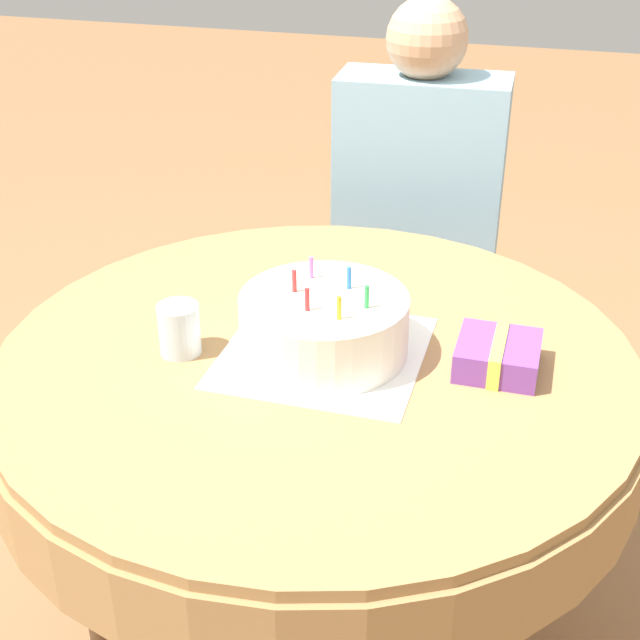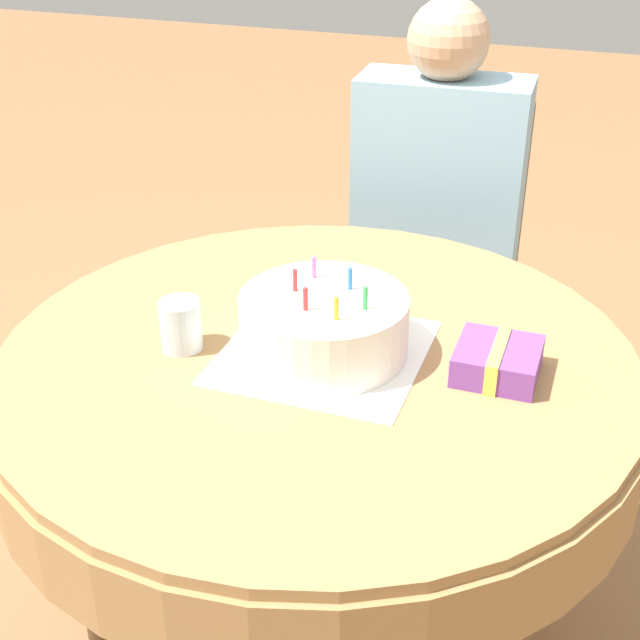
# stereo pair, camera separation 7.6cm
# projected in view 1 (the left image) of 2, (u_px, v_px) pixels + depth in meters

# --- Properties ---
(dining_table) EXTENTS (1.11, 1.11, 0.73)m
(dining_table) POSITION_uv_depth(u_px,v_px,m) (316.00, 394.00, 1.55)
(dining_table) COLOR #9E7547
(dining_table) RESTS_ON ground_plane
(chair) EXTENTS (0.46, 0.46, 0.90)m
(chair) POSITION_uv_depth(u_px,v_px,m) (418.00, 261.00, 2.40)
(chair) COLOR #4C331E
(chair) RESTS_ON ground_plane
(person) EXTENTS (0.42, 0.29, 1.18)m
(person) POSITION_uv_depth(u_px,v_px,m) (417.00, 198.00, 2.21)
(person) COLOR tan
(person) RESTS_ON ground_plane
(napkin) EXTENTS (0.33, 0.33, 0.00)m
(napkin) POSITION_uv_depth(u_px,v_px,m) (324.00, 353.00, 1.51)
(napkin) COLOR white
(napkin) RESTS_ON dining_table
(birthday_cake) EXTENTS (0.28, 0.28, 0.14)m
(birthday_cake) POSITION_uv_depth(u_px,v_px,m) (324.00, 325.00, 1.48)
(birthday_cake) COLOR white
(birthday_cake) RESTS_ON dining_table
(drinking_glass) EXTENTS (0.07, 0.07, 0.09)m
(drinking_glass) POSITION_uv_depth(u_px,v_px,m) (179.00, 329.00, 1.49)
(drinking_glass) COLOR silver
(drinking_glass) RESTS_ON dining_table
(gift_box) EXTENTS (0.13, 0.14, 0.06)m
(gift_box) POSITION_uv_depth(u_px,v_px,m) (498.00, 355.00, 1.45)
(gift_box) COLOR #753D99
(gift_box) RESTS_ON dining_table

